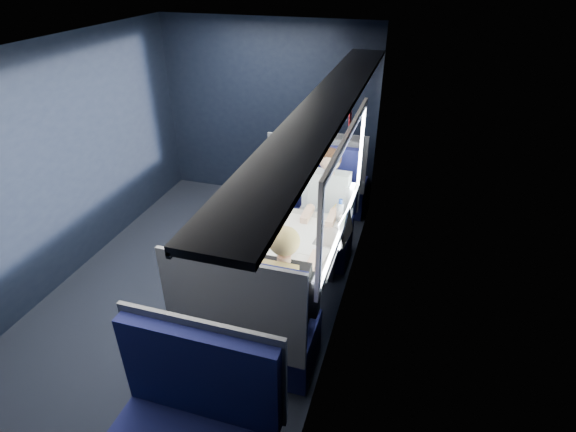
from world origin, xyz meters
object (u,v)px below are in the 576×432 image
(table, at_px, (302,246))
(laptop, at_px, (338,233))
(seat_row_front, at_px, (325,183))
(woman, at_px, (286,291))
(bottle_small, at_px, (340,211))
(cup, at_px, (343,221))
(seat_bay_far, at_px, (249,329))
(man, at_px, (327,205))
(seat_bay_near, at_px, (305,218))

(table, distance_m, laptop, 0.35)
(laptop, bearing_deg, seat_row_front, 105.81)
(seat_row_front, relative_size, woman, 0.88)
(table, bearing_deg, bottle_small, 57.64)
(bottle_small, bearing_deg, cup, -57.54)
(seat_bay_far, relative_size, laptop, 3.54)
(seat_row_front, relative_size, man, 0.88)
(laptop, distance_m, bottle_small, 0.33)
(table, xyz_separation_m, laptop, (0.30, 0.08, 0.15))
(seat_row_front, height_order, laptop, seat_row_front)
(seat_bay_near, bearing_deg, woman, -80.51)
(man, bearing_deg, cup, -57.64)
(seat_bay_near, height_order, seat_row_front, seat_bay_near)
(seat_bay_near, height_order, laptop, seat_bay_near)
(laptop, xyz_separation_m, cup, (-0.01, 0.26, -0.02))
(bottle_small, bearing_deg, laptop, -81.33)
(seat_bay_near, bearing_deg, seat_bay_far, -89.54)
(seat_bay_near, relative_size, laptop, 3.54)
(seat_bay_far, bearing_deg, woman, 33.82)
(seat_row_front, height_order, man, man)
(man, height_order, laptop, man)
(seat_bay_near, relative_size, cup, 14.15)
(man, xyz_separation_m, woman, (0.00, -1.41, 0.01))
(seat_row_front, height_order, cup, seat_row_front)
(table, bearing_deg, man, 84.48)
(seat_bay_near, height_order, seat_bay_far, same)
(man, distance_m, laptop, 0.67)
(seat_bay_near, distance_m, bottle_small, 0.77)
(woman, height_order, cup, woman)
(table, relative_size, seat_row_front, 0.86)
(man, distance_m, woman, 1.41)
(seat_row_front, xyz_separation_m, cup, (0.48, -1.46, 0.37))
(woman, bearing_deg, laptop, 73.14)
(seat_bay_far, relative_size, man, 0.95)
(table, xyz_separation_m, man, (0.07, 0.70, 0.06))
(seat_bay_far, relative_size, bottle_small, 5.59)
(man, relative_size, cup, 14.85)
(table, bearing_deg, seat_bay_far, -101.78)
(seat_row_front, bearing_deg, seat_bay_far, -90.00)
(seat_bay_far, xyz_separation_m, seat_row_front, (0.00, 2.67, -0.00))
(laptop, height_order, cup, laptop)
(seat_bay_near, height_order, cup, seat_bay_near)
(table, relative_size, cup, 11.23)
(woman, bearing_deg, seat_bay_far, -146.18)
(table, relative_size, woman, 0.76)
(seat_bay_near, bearing_deg, cup, -47.29)
(table, bearing_deg, cup, 48.45)
(bottle_small, bearing_deg, seat_bay_far, -108.91)
(seat_row_front, bearing_deg, woman, -84.30)
(table, distance_m, seat_row_front, 1.82)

